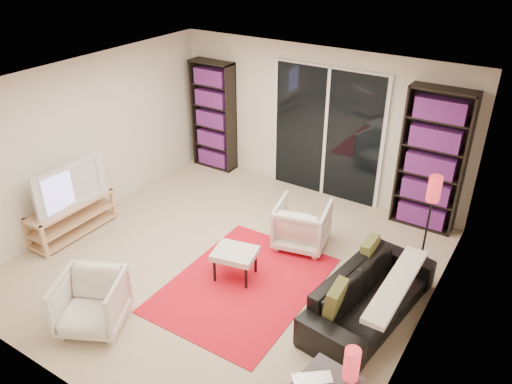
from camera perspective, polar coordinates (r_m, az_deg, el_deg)
floor at (r=6.78m, az=-3.18°, el=-7.93°), size 5.00×5.00×0.00m
wall_back at (r=8.12m, az=6.95°, el=7.95°), size 5.00×0.02×2.40m
wall_front at (r=4.70m, az=-21.85°, el=-10.86°), size 5.00×0.02×2.40m
wall_left at (r=7.76m, az=-18.72°, el=5.62°), size 0.02×5.00×2.40m
wall_right at (r=5.27m, az=19.31°, el=-5.68°), size 0.02×5.00×2.40m
ceiling at (r=5.70m, az=-3.83°, el=11.89°), size 5.00×5.00×0.02m
sliding_door at (r=8.07m, az=8.04°, el=6.59°), size 1.92×0.08×2.16m
bookshelf_left at (r=9.03m, az=-4.89°, el=8.66°), size 0.80×0.30×1.95m
bookshelf_right at (r=7.47m, az=19.45°, el=3.36°), size 0.90×0.30×2.10m
tv_stand at (r=7.68m, az=-20.26°, el=-2.77°), size 0.42×1.31×0.50m
tv at (r=7.41m, az=-20.87°, el=0.86°), size 0.25×1.11×0.64m
rug at (r=6.38m, az=-1.41°, el=-10.51°), size 1.68×2.26×0.01m
sofa at (r=5.93m, az=12.92°, el=-11.45°), size 1.00×2.02×0.57m
armchair_back at (r=6.96m, az=5.28°, el=-3.72°), size 0.84×0.85×0.66m
armchair_front at (r=5.93m, az=-18.31°, el=-11.88°), size 0.93×0.94×0.64m
ottoman at (r=6.31m, az=-2.41°, el=-7.17°), size 0.61×0.54×0.40m
laptop at (r=4.77m, az=6.60°, el=-20.95°), size 0.42×0.40×0.03m
table_lamp at (r=4.76m, az=10.88°, el=-18.75°), size 0.15×0.15×0.33m
floor_lamp at (r=6.69m, az=19.52°, el=-0.72°), size 0.19×0.19×1.25m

